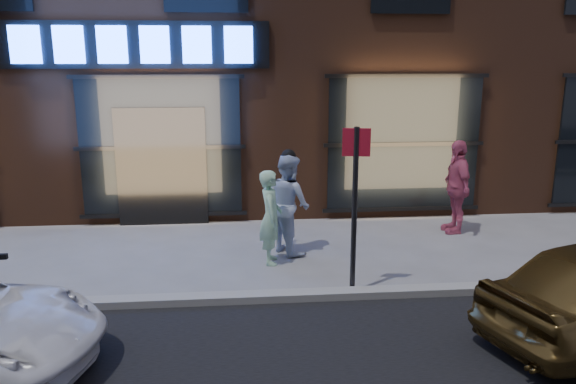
% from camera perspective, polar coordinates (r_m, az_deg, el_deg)
% --- Properties ---
extents(ground, '(90.00, 90.00, 0.00)m').
position_cam_1_polar(ground, '(8.31, -15.69, -11.09)').
color(ground, slate).
rests_on(ground, ground).
extents(curb, '(60.00, 0.25, 0.12)m').
position_cam_1_polar(curb, '(8.29, -15.72, -10.71)').
color(curb, gray).
rests_on(curb, ground).
extents(man_bowtie, '(0.39, 0.59, 1.59)m').
position_cam_1_polar(man_bowtie, '(9.33, -1.78, -2.57)').
color(man_bowtie, '#A8DDAF').
rests_on(man_bowtie, ground).
extents(man_cap, '(0.99, 1.07, 1.77)m').
position_cam_1_polar(man_cap, '(9.82, 0.05, -1.18)').
color(man_cap, silver).
rests_on(man_cap, ground).
extents(passerby, '(0.47, 1.08, 1.83)m').
position_cam_1_polar(passerby, '(11.41, 16.74, 0.52)').
color(passerby, '#C55171').
rests_on(passerby, ground).
extents(sign_post, '(0.39, 0.10, 2.46)m').
position_cam_1_polar(sign_post, '(8.01, 6.81, -0.31)').
color(sign_post, '#262628').
rests_on(sign_post, ground).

